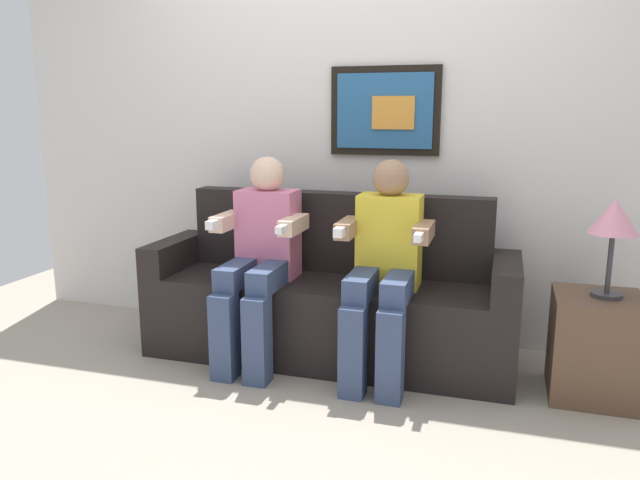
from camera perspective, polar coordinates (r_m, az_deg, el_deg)
ground_plane at (r=3.20m, az=-0.80°, el=-12.90°), size 5.72×5.72×0.00m
back_wall_assembly at (r=3.64m, az=2.96°, el=11.24°), size 4.40×0.10×2.60m
couch at (r=3.38m, az=0.88°, el=-5.86°), size 2.00×0.58×0.90m
person_on_left at (r=3.26m, az=-5.63°, el=-1.23°), size 0.46×0.56×1.11m
person_on_right at (r=3.07m, az=6.07°, el=-2.07°), size 0.46×0.56×1.11m
side_table_right at (r=3.21m, az=24.41°, el=-9.09°), size 0.40×0.40×0.50m
table_lamp at (r=3.06m, az=25.88°, el=1.60°), size 0.22×0.22×0.46m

